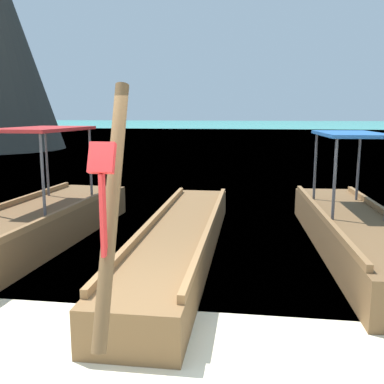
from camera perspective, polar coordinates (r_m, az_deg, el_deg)
The scene contains 5 objects.
ground at distance 4.39m, azimuth -6.88°, elevation -22.33°, with size 120.00×120.00×0.00m, color beige.
sea_water at distance 64.99m, azimuth 7.45°, elevation 8.08°, with size 120.00×120.00×0.00m, color #2DB29E.
longtail_boat_blue_ribbon at distance 8.22m, azimuth -20.66°, elevation -4.42°, with size 1.74×6.70×2.61m.
longtail_boat_red_ribbon at distance 7.35m, azimuth -1.43°, elevation -6.15°, with size 1.11×7.34×2.61m.
longtail_boat_pink_ribbon at distance 8.00m, azimuth 20.24°, elevation -4.83°, with size 1.51×6.20×2.39m.
Camera 1 is at (1.01, -3.56, 2.36)m, focal length 41.49 mm.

